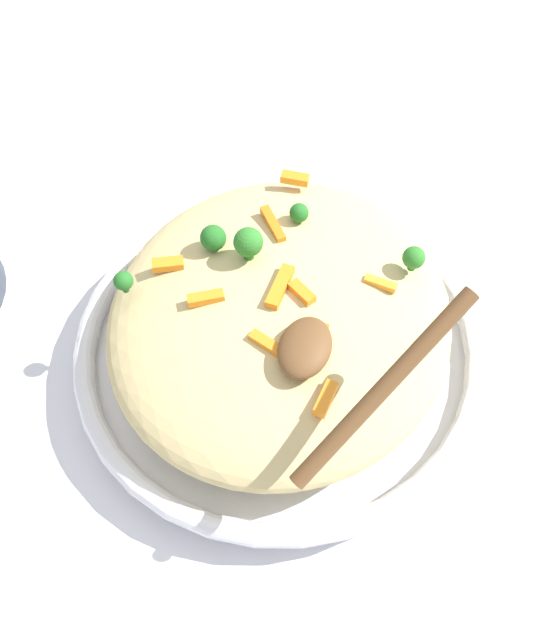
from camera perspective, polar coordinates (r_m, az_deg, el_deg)
The scene contains 19 objects.
ground_plane at distance 0.64m, azimuth -0.00°, elevation -3.40°, with size 2.40×2.40×0.00m, color silver.
serving_bowl at distance 0.62m, azimuth -0.00°, elevation -2.28°, with size 0.37×0.37×0.04m.
pasta_mound at distance 0.57m, azimuth -0.00°, elevation 0.36°, with size 0.31×0.29×0.08m, color #D1BA7A.
carrot_piece_0 at distance 0.51m, azimuth 3.01°, elevation -2.14°, with size 0.04×0.01×0.01m, color orange.
carrot_piece_1 at distance 0.50m, azimuth 3.88°, elevation -6.66°, with size 0.03×0.01×0.01m, color orange.
carrot_piece_2 at distance 0.59m, azimuth -0.60°, elevation 8.09°, with size 0.04×0.01×0.01m, color orange.
carrot_piece_3 at distance 0.63m, azimuth 1.28°, elevation 11.90°, with size 0.03×0.01×0.01m, color orange.
carrot_piece_4 at distance 0.54m, azimuth -0.16°, elevation 2.87°, with size 0.04×0.01×0.01m, color orange.
carrot_piece_5 at distance 0.54m, azimuth 1.75°, elevation 2.02°, with size 0.02×0.01×0.01m, color orange.
carrot_piece_6 at distance 0.56m, azimuth 8.49°, elevation 3.08°, with size 0.03×0.01×0.01m, color orange.
carrot_piece_7 at distance 0.54m, azimuth -6.30°, elevation 1.86°, with size 0.03×0.01×0.01m, color orange.
carrot_piece_8 at distance 0.57m, azimuth -9.28°, elevation 5.05°, with size 0.03×0.01×0.01m, color orange.
carrot_piece_9 at distance 0.51m, azimuth -0.63°, elevation -2.32°, with size 0.04×0.01×0.01m, color orange.
broccoli_floret_0 at distance 0.57m, azimuth 11.25°, elevation 5.17°, with size 0.02×0.02×0.02m.
broccoli_floret_1 at distance 0.57m, azimuth -5.67°, elevation 6.91°, with size 0.02×0.02×0.02m.
broccoli_floret_2 at distance 0.56m, azimuth -13.11°, elevation 3.22°, with size 0.02×0.02×0.02m.
broccoli_floret_3 at distance 0.55m, azimuth -2.70°, elevation 6.56°, with size 0.02×0.02×0.03m.
broccoli_floret_4 at distance 0.59m, azimuth 1.62°, elevation 9.03°, with size 0.02×0.02×0.02m.
serving_spoon at distance 0.48m, azimuth 4.41°, elevation -3.54°, with size 0.14×0.13×0.09m.
Camera 1 is at (-0.31, -0.10, 0.55)m, focal length 37.82 mm.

